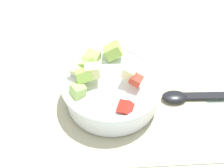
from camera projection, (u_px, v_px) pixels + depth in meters
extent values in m
plane|color=silver|center=(112.00, 103.00, 0.62)|extent=(2.40, 2.40, 0.00)
cube|color=#BCB299|center=(112.00, 102.00, 0.62)|extent=(0.42, 0.32, 0.01)
cylinder|color=white|center=(112.00, 90.00, 0.60)|extent=(0.20, 0.20, 0.06)
torus|color=white|center=(112.00, 80.00, 0.58)|extent=(0.22, 0.22, 0.02)
cube|color=beige|center=(130.00, 73.00, 0.55)|extent=(0.04, 0.04, 0.03)
cube|color=#8CB74C|center=(86.00, 65.00, 0.57)|extent=(0.05, 0.05, 0.03)
cube|color=red|center=(125.00, 108.00, 0.52)|extent=(0.04, 0.04, 0.04)
cube|color=#9EC656|center=(92.00, 58.00, 0.61)|extent=(0.04, 0.04, 0.03)
cube|color=#A3CC6B|center=(78.00, 92.00, 0.55)|extent=(0.04, 0.04, 0.04)
cube|color=#BC3828|center=(136.00, 80.00, 0.55)|extent=(0.03, 0.03, 0.02)
cube|color=#9EC656|center=(113.00, 51.00, 0.61)|extent=(0.04, 0.04, 0.05)
cube|color=#9EC656|center=(84.00, 75.00, 0.55)|extent=(0.04, 0.04, 0.04)
cube|color=beige|center=(78.00, 68.00, 0.58)|extent=(0.04, 0.04, 0.03)
cube|color=beige|center=(92.00, 71.00, 0.55)|extent=(0.03, 0.03, 0.03)
ellipsoid|color=black|center=(174.00, 95.00, 0.62)|extent=(0.06, 0.04, 0.01)
cube|color=black|center=(222.00, 96.00, 0.62)|extent=(0.18, 0.02, 0.01)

